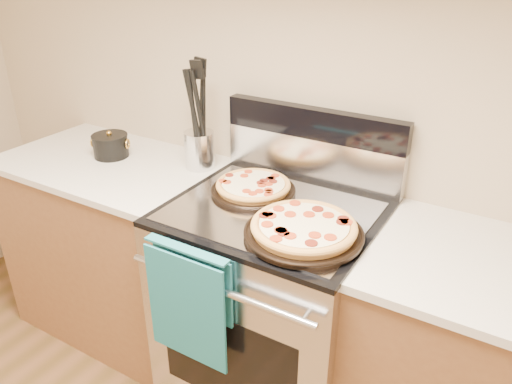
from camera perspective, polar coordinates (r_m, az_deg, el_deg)
The scene contains 15 objects.
wall_back at distance 1.98m, azimuth 7.43°, elevation 13.36°, with size 4.00×4.00×0.00m, color tan.
range_body at distance 2.10m, azimuth 1.94°, elevation -13.29°, with size 0.76×0.68×0.90m, color #B7B7BC.
oven_window at distance 1.89m, azimuth -3.30°, elevation -18.85°, with size 0.56×0.01×0.40m, color black.
cooktop at distance 1.84m, azimuth 2.16°, elevation -2.18°, with size 0.76×0.68×0.02m, color black.
backsplash_lower at distance 2.05m, azimuth 6.42°, elevation 3.85°, with size 0.76×0.06×0.18m, color silver.
backsplash_upper at distance 2.00m, azimuth 6.64°, elevation 7.84°, with size 0.76×0.06×0.12m, color black.
oven_handle at distance 1.63m, azimuth -4.42°, elevation -10.99°, with size 0.03×0.03×0.70m, color silver.
dish_towel at distance 1.75m, azimuth -7.60°, elevation -12.31°, with size 0.32×0.05×0.42m, color #195081, non-canonical shape.
foil_sheet at distance 1.81m, azimuth 1.71°, elevation -2.20°, with size 0.70×0.55×0.01m, color gray.
cabinet_left at distance 2.58m, azimuth -15.16°, elevation -6.22°, with size 1.00×0.62×0.88m, color brown.
countertop_left at distance 2.37m, azimuth -16.44°, elevation 3.10°, with size 1.02×0.64×0.03m, color beige.
pepperoni_pizza_back at distance 1.93m, azimuth -0.31°, elevation 0.56°, with size 0.32×0.32×0.04m, color #BA7739, non-canonical shape.
pepperoni_pizza_front at distance 1.65m, azimuth 5.48°, elevation -4.26°, with size 0.39×0.39×0.05m, color #BA7739, non-canonical shape.
utensil_crock at distance 2.19m, azimuth -6.48°, elevation 4.82°, with size 0.13×0.13×0.16m, color silver.
saucepan at distance 2.40m, azimuth -16.27°, elevation 5.02°, with size 0.16×0.16×0.10m, color black.
Camera 1 is at (0.77, 0.23, 1.79)m, focal length 35.00 mm.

